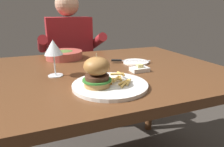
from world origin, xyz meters
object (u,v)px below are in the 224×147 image
burger_sandwich (97,72)px  diner_person (71,66)px  wine_glass (53,49)px  butter_dish (140,69)px  soup_bowl (64,55)px  table_knife (127,61)px  bread_plate (136,62)px  main_plate (110,85)px

burger_sandwich → diner_person: size_ratio=0.11×
wine_glass → butter_dish: wine_glass is taller
soup_bowl → table_knife: bearing=-36.8°
burger_sandwich → bread_plate: size_ratio=0.88×
main_plate → wine_glass: (-0.19, 0.22, 0.12)m
main_plate → butter_dish: size_ratio=3.41×
bread_plate → soup_bowl: soup_bowl is taller
bread_plate → diner_person: diner_person is taller
burger_sandwich → table_knife: 0.44m
butter_dish → soup_bowl: soup_bowl is taller
main_plate → diner_person: diner_person is taller
burger_sandwich → butter_dish: size_ratio=1.46×
bread_plate → diner_person: bearing=110.0°
main_plate → soup_bowl: soup_bowl is taller
wine_glass → table_knife: bearing=13.5°
main_plate → bread_plate: bearing=47.8°
wine_glass → bread_plate: bearing=9.9°
main_plate → table_knife: bearing=54.8°
bread_plate → table_knife: bearing=157.7°
main_plate → table_knife: size_ratio=1.41×
main_plate → burger_sandwich: 0.09m
soup_bowl → bread_plate: bearing=-35.1°
soup_bowl → diner_person: 0.51m
burger_sandwich → butter_dish: bearing=30.0°
burger_sandwich → wine_glass: (-0.13, 0.23, 0.06)m
soup_bowl → diner_person: size_ratio=0.19×
diner_person → butter_dish: bearing=-77.1°
bread_plate → butter_dish: (-0.06, -0.16, 0.01)m
burger_sandwich → bread_plate: 0.46m
bread_plate → main_plate: bearing=-132.2°
burger_sandwich → table_knife: bearing=49.5°
main_plate → burger_sandwich: size_ratio=2.33×
wine_glass → bread_plate: wine_glass is taller
burger_sandwich → table_knife: size_ratio=0.60×
diner_person → burger_sandwich: bearing=-93.9°
butter_dish → burger_sandwich: bearing=-150.0°
butter_dish → diner_person: (-0.20, 0.86, -0.19)m
butter_dish → soup_bowl: size_ratio=0.39×
wine_glass → table_knife: wine_glass is taller
butter_dish → diner_person: size_ratio=0.07×
diner_person → table_knife: bearing=-73.0°
burger_sandwich → soup_bowl: bearing=94.0°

